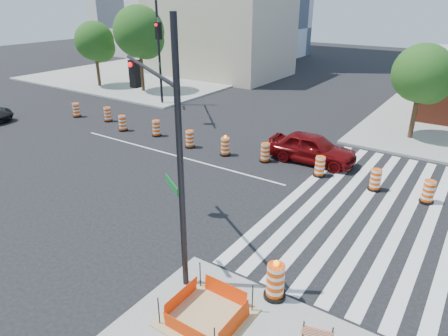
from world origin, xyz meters
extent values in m
plane|color=black|center=(0.00, 0.00, 0.00)|extent=(120.00, 120.00, 0.00)
cube|color=gray|center=(-18.00, 18.00, 0.07)|extent=(22.00, 22.00, 0.15)
cube|color=silver|center=(7.80, 0.00, 0.01)|extent=(0.45, 13.50, 0.01)
cube|color=silver|center=(8.70, 0.00, 0.01)|extent=(0.45, 13.50, 0.01)
cube|color=silver|center=(9.60, 0.00, 0.01)|extent=(0.45, 13.50, 0.01)
cube|color=silver|center=(10.50, 0.00, 0.01)|extent=(0.45, 13.50, 0.01)
cube|color=silver|center=(11.40, 0.00, 0.01)|extent=(0.45, 13.50, 0.01)
cube|color=silver|center=(12.30, 0.00, 0.01)|extent=(0.45, 13.50, 0.01)
cube|color=silver|center=(13.20, 0.00, 0.01)|extent=(0.45, 13.50, 0.01)
cube|color=silver|center=(0.00, 0.00, 0.01)|extent=(14.00, 0.12, 0.01)
cube|color=tan|center=(9.00, -9.00, 0.17)|extent=(2.20, 2.20, 0.05)
cube|color=#F33804|center=(9.00, -9.90, 0.43)|extent=(1.44, 0.02, 0.55)
cube|color=#F33804|center=(9.00, -8.10, 0.43)|extent=(1.44, 0.02, 0.55)
cube|color=#F33804|center=(8.10, -9.00, 0.43)|extent=(0.02, 1.44, 0.55)
cube|color=#F33804|center=(9.90, -9.00, 0.43)|extent=(0.02, 1.44, 0.55)
cylinder|color=black|center=(8.10, -9.90, 0.60)|extent=(0.04, 0.04, 0.90)
cylinder|color=black|center=(8.10, -8.10, 0.60)|extent=(0.04, 0.04, 0.90)
cylinder|color=black|center=(9.90, -8.10, 0.60)|extent=(0.04, 0.04, 0.90)
cube|color=#B6AA8B|center=(-12.00, 22.00, 5.00)|extent=(14.00, 10.00, 10.00)
imported|color=#60080A|center=(6.82, 3.41, 0.79)|extent=(4.75, 2.13, 1.58)
cylinder|color=black|center=(7.61, -8.20, 4.04)|extent=(0.17, 0.17, 7.77)
cylinder|color=black|center=(5.14, -6.66, 6.17)|extent=(5.01, 3.18, 0.12)
cube|color=black|center=(3.41, -5.58, 5.69)|extent=(0.31, 0.27, 0.97)
sphere|color=#FF0C0C|center=(3.41, -5.76, 6.03)|extent=(0.17, 0.17, 0.17)
cube|color=#0C591E|center=(6.79, -7.69, 3.06)|extent=(1.01, 0.65, 0.24)
cylinder|color=black|center=(-8.19, 8.17, 4.36)|extent=(0.19, 0.19, 8.43)
cylinder|color=black|center=(-6.01, 5.87, 6.68)|extent=(4.44, 4.68, 0.13)
cube|color=black|center=(-4.49, 4.27, 6.15)|extent=(0.34, 0.29, 1.05)
sphere|color=#FF0C0C|center=(-4.49, 4.09, 6.52)|extent=(0.19, 0.19, 0.19)
cube|color=#0C591E|center=(-7.46, 7.40, 3.31)|extent=(0.90, 0.95, 0.26)
cylinder|color=black|center=(10.14, -7.22, 0.20)|extent=(0.65, 0.65, 0.11)
cylinder|color=#FF4C05|center=(10.14, -7.22, 0.75)|extent=(0.52, 0.52, 1.03)
sphere|color=#FF990C|center=(10.14, -7.22, 1.34)|extent=(0.17, 0.17, 0.17)
cube|color=#FF4C05|center=(11.90, -8.42, 0.78)|extent=(0.74, 0.26, 0.25)
cylinder|color=black|center=(11.57, -8.52, 0.60)|extent=(0.04, 0.04, 0.89)
cylinder|color=#382314|center=(-17.75, 9.74, 1.92)|extent=(0.30, 0.30, 3.84)
sphere|color=#224814|center=(-17.75, 9.74, 4.32)|extent=(3.60, 3.60, 3.60)
sphere|color=#224814|center=(-17.28, 10.02, 3.72)|extent=(2.64, 2.64, 2.64)
sphere|color=#224814|center=(-18.13, 9.55, 3.96)|extent=(2.40, 2.40, 2.40)
cylinder|color=#382314|center=(-12.68, 10.57, 2.37)|extent=(0.31, 0.31, 4.75)
sphere|color=#224814|center=(-12.68, 10.57, 5.34)|extent=(4.45, 4.45, 4.45)
sphere|color=#224814|center=(-12.20, 10.86, 4.60)|extent=(3.26, 3.26, 3.26)
sphere|color=#224814|center=(-13.07, 10.38, 4.89)|extent=(2.97, 2.97, 2.97)
cylinder|color=#382314|center=(10.48, 10.24, 1.82)|extent=(0.29, 0.29, 3.63)
sphere|color=#224814|center=(10.48, 10.24, 4.09)|extent=(3.41, 3.41, 3.41)
sphere|color=#224814|center=(10.94, 10.51, 3.52)|extent=(2.50, 2.50, 2.50)
sphere|color=#224814|center=(10.11, 10.05, 3.75)|extent=(2.27, 2.27, 2.27)
cylinder|color=black|center=(-10.89, 1.88, 0.05)|extent=(0.60, 0.60, 0.10)
cylinder|color=#FF4C05|center=(-10.89, 1.88, 0.55)|extent=(0.48, 0.48, 0.95)
cylinder|color=black|center=(-8.09, 2.39, 0.05)|extent=(0.60, 0.60, 0.10)
cylinder|color=#FF4C05|center=(-8.09, 2.39, 0.55)|extent=(0.48, 0.48, 0.95)
cylinder|color=black|center=(-5.62, 1.50, 0.05)|extent=(0.60, 0.60, 0.10)
cylinder|color=#FF4C05|center=(-5.62, 1.50, 0.55)|extent=(0.48, 0.48, 0.95)
cylinder|color=black|center=(-3.02, 1.95, 0.05)|extent=(0.60, 0.60, 0.10)
cylinder|color=#FF4C05|center=(-3.02, 1.95, 0.55)|extent=(0.48, 0.48, 0.95)
cylinder|color=black|center=(0.03, 1.51, 0.05)|extent=(0.60, 0.60, 0.10)
cylinder|color=#FF4C05|center=(0.03, 1.51, 0.55)|extent=(0.48, 0.48, 0.95)
cylinder|color=black|center=(2.46, 1.63, 0.05)|extent=(0.60, 0.60, 0.10)
cylinder|color=#FF4C05|center=(2.46, 1.63, 0.55)|extent=(0.48, 0.48, 0.95)
sphere|color=#FF990C|center=(2.46, 1.63, 1.10)|extent=(0.16, 0.16, 0.16)
cylinder|color=black|center=(4.75, 2.06, 0.05)|extent=(0.60, 0.60, 0.10)
cylinder|color=#FF4C05|center=(4.75, 2.06, 0.55)|extent=(0.48, 0.48, 0.95)
cylinder|color=black|center=(7.89, 1.90, 0.05)|extent=(0.60, 0.60, 0.10)
cylinder|color=#FF4C05|center=(7.89, 1.90, 0.55)|extent=(0.48, 0.48, 0.95)
cylinder|color=black|center=(10.58, 1.85, 0.05)|extent=(0.60, 0.60, 0.10)
cylinder|color=#FF4C05|center=(10.58, 1.85, 0.55)|extent=(0.48, 0.48, 0.95)
cylinder|color=black|center=(12.78, 1.89, 0.05)|extent=(0.60, 0.60, 0.10)
cylinder|color=#FF4C05|center=(12.78, 1.89, 0.55)|extent=(0.48, 0.48, 0.95)
camera|label=1|loc=(14.08, -15.67, 8.25)|focal=32.00mm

